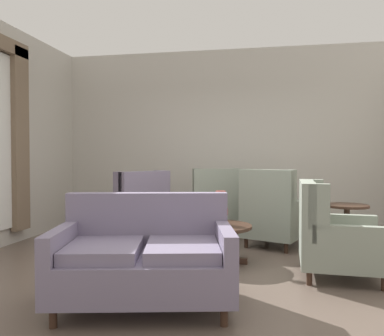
# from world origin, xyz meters

# --- Properties ---
(ground) EXTENTS (8.44, 8.44, 0.00)m
(ground) POSITION_xyz_m (0.00, 0.00, 0.00)
(ground) COLOR brown
(wall_back) EXTENTS (6.19, 0.08, 3.15)m
(wall_back) POSITION_xyz_m (0.00, 2.73, 1.57)
(wall_back) COLOR #BCB7AD
(wall_back) RESTS_ON ground
(wall_left) EXTENTS (0.08, 3.82, 3.15)m
(wall_left) POSITION_xyz_m (-3.02, 0.82, 1.57)
(wall_left) COLOR #BCB7AD
(wall_left) RESTS_ON ground
(baseboard_back) EXTENTS (6.03, 0.03, 0.12)m
(baseboard_back) POSITION_xyz_m (0.00, 2.68, 0.06)
(baseboard_back) COLOR #382319
(baseboard_back) RESTS_ON ground
(coffee_table) EXTENTS (0.82, 0.82, 0.45)m
(coffee_table) POSITION_xyz_m (0.06, 0.41, 0.36)
(coffee_table) COLOR #382319
(coffee_table) RESTS_ON ground
(porcelain_vase) EXTENTS (0.18, 0.18, 0.40)m
(porcelain_vase) POSITION_xyz_m (0.10, 0.44, 0.62)
(porcelain_vase) COLOR brown
(porcelain_vase) RESTS_ON coffee_table
(settee) EXTENTS (1.61, 1.16, 0.93)m
(settee) POSITION_xyz_m (-0.38, -1.05, 0.40)
(settee) COLOR slate
(settee) RESTS_ON ground
(armchair_near_sideboard) EXTENTS (0.95, 1.08, 1.08)m
(armchair_near_sideboard) POSITION_xyz_m (-0.16, 1.90, 0.44)
(armchair_near_sideboard) COLOR gray
(armchair_near_sideboard) RESTS_ON ground
(armchair_beside_settee) EXTENTS (1.12, 1.12, 1.06)m
(armchair_beside_settee) POSITION_xyz_m (-1.23, 1.20, 0.45)
(armchair_beside_settee) COLOR slate
(armchair_beside_settee) RESTS_ON ground
(armchair_near_window) EXTENTS (1.02, 1.12, 1.09)m
(armchair_near_window) POSITION_xyz_m (0.74, 1.38, 0.45)
(armchair_near_window) COLOR gray
(armchair_near_window) RESTS_ON ground
(armchair_foreground_right) EXTENTS (0.88, 0.90, 1.00)m
(armchair_foreground_right) POSITION_xyz_m (1.32, 0.09, 0.42)
(armchair_foreground_right) COLOR gray
(armchair_foreground_right) RESTS_ON ground
(side_table) EXTENTS (0.52, 0.52, 0.67)m
(side_table) POSITION_xyz_m (1.61, 0.88, 0.40)
(side_table) COLOR #382319
(side_table) RESTS_ON ground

